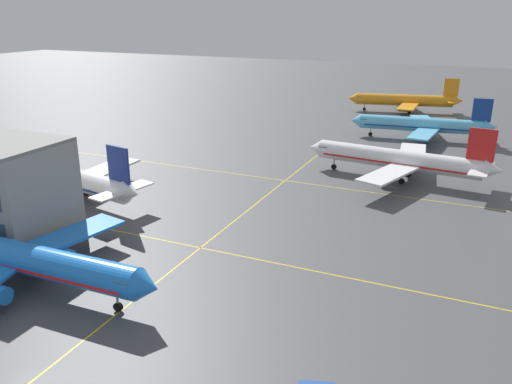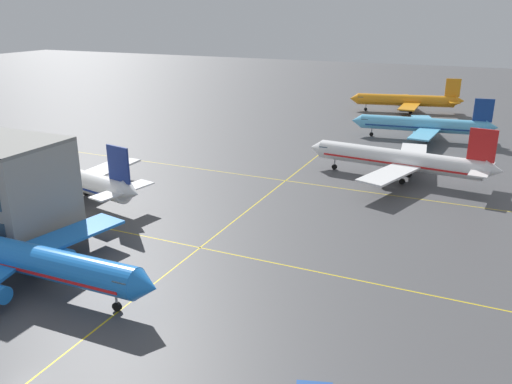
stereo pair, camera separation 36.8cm
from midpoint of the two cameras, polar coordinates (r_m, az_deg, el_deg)
airliner_front_gate at (r=66.74m, az=-24.01°, el=-6.63°), size 36.30×31.39×11.31m
airliner_second_row at (r=95.58m, az=-19.95°, el=1.59°), size 36.46×31.01×11.38m
airliner_third_row at (r=103.60m, az=15.59°, el=3.42°), size 37.17×31.88×11.55m
airliner_far_left_stand at (r=138.07m, az=17.93°, el=7.00°), size 35.30×30.23×10.97m
airliner_far_right_stand at (r=174.44m, az=16.24°, el=9.60°), size 35.06×29.77×10.97m
taxiway_markings at (r=72.88m, az=-6.01°, el=-6.09°), size 140.53×107.94×0.01m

